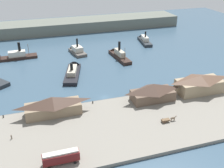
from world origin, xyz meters
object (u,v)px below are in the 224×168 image
object	(u,v)px
horse_cart	(168,119)
mooring_post_east	(93,102)
ferry_moored_west	(118,55)
ferry_near_quay	(76,50)
ferry_shed_customs_shed	(53,106)
ferry_departing_north	(12,57)
ferry_shed_central_terminal	(153,92)
mooring_post_center_west	(3,116)
ferry_outer_harbor	(144,40)
street_tram	(61,157)
ferry_approaching_west	(73,71)
pedestrian_walking_east	(11,137)
ferry_shed_west_terminal	(200,84)

from	to	relation	value
horse_cart	mooring_post_east	distance (m)	30.58
ferry_moored_west	ferry_near_quay	distance (m)	26.27
ferry_shed_customs_shed	ferry_moored_west	bearing A→B (deg)	50.53
ferry_moored_west	ferry_departing_north	xyz separation A→B (m)	(-58.68, 14.93, -0.12)
horse_cart	ferry_shed_central_terminal	bearing A→B (deg)	85.52
mooring_post_center_west	ferry_shed_customs_shed	bearing A→B (deg)	-9.52
mooring_post_east	ferry_departing_north	size ratio (longest dim) A/B	0.04
ferry_shed_central_terminal	ferry_outer_harbor	bearing A→B (deg)	68.88
street_tram	ferry_moored_west	world-z (taller)	ferry_moored_west
ferry_shed_customs_shed	ferry_approaching_west	size ratio (longest dim) A/B	0.79
ferry_moored_west	ferry_departing_north	distance (m)	60.55
mooring_post_center_west	ferry_near_quay	world-z (taller)	ferry_near_quay
ferry_shed_customs_shed	ferry_moored_west	xyz separation A→B (m)	(42.91, 52.12, -3.13)
ferry_shed_customs_shed	ferry_near_quay	distance (m)	70.21
ferry_departing_north	ferry_shed_customs_shed	bearing A→B (deg)	-76.77
pedestrian_walking_east	mooring_post_east	bearing A→B (deg)	24.90
ferry_moored_west	ferry_approaching_west	xyz separation A→B (m)	(-29.03, -14.85, -0.32)
street_tram	ferry_outer_harbor	xyz separation A→B (m)	(69.95, 101.70, -2.09)
horse_cart	ferry_departing_north	bearing A→B (deg)	122.65
street_tram	pedestrian_walking_east	world-z (taller)	street_tram
mooring_post_east	ferry_near_quay	size ratio (longest dim) A/B	0.05
ferry_shed_central_terminal	ferry_approaching_west	bearing A→B (deg)	123.54
ferry_shed_west_terminal	mooring_post_east	size ratio (longest dim) A/B	22.30
street_tram	ferry_outer_harbor	bearing A→B (deg)	55.48
ferry_shed_central_terminal	ferry_approaching_west	world-z (taller)	ferry_shed_central_terminal
ferry_shed_central_terminal	mooring_post_east	size ratio (longest dim) A/B	19.48
street_tram	ferry_approaching_west	xyz separation A→B (m)	(14.83, 64.39, -2.25)
street_tram	pedestrian_walking_east	size ratio (longest dim) A/B	6.37
ferry_shed_customs_shed	horse_cart	xyz separation A→B (m)	(38.36, -17.41, -2.66)
ferry_shed_west_terminal	ferry_outer_harbor	bearing A→B (deg)	84.55
ferry_shed_central_terminal	ferry_moored_west	distance (m)	53.84
ferry_approaching_west	mooring_post_center_west	bearing A→B (deg)	-132.90
ferry_moored_west	ferry_outer_harbor	size ratio (longest dim) A/B	1.13
ferry_shed_central_terminal	mooring_post_east	xyz separation A→B (m)	(-23.87, 4.68, -3.25)
ferry_shed_central_terminal	ferry_departing_north	size ratio (longest dim) A/B	0.73
ferry_shed_central_terminal	mooring_post_east	distance (m)	24.54
street_tram	mooring_post_center_west	bearing A→B (deg)	119.43
ferry_outer_harbor	ferry_shed_west_terminal	bearing A→B (deg)	-95.45
street_tram	mooring_post_east	world-z (taller)	street_tram
ferry_shed_west_terminal	ferry_moored_west	bearing A→B (deg)	109.58
mooring_post_center_west	ferry_approaching_west	world-z (taller)	ferry_approaching_west
ferry_shed_west_terminal	ferry_moored_west	size ratio (longest dim) A/B	0.81
mooring_post_east	ferry_near_quay	bearing A→B (deg)	85.12
ferry_shed_west_terminal	ferry_departing_north	world-z (taller)	ferry_departing_north
mooring_post_center_west	ferry_approaching_west	distance (m)	46.76
ferry_approaching_west	ferry_departing_north	world-z (taller)	ferry_departing_north
mooring_post_east	ferry_moored_west	size ratio (longest dim) A/B	0.04
ferry_approaching_west	ferry_departing_north	distance (m)	42.03
mooring_post_center_west	ferry_near_quay	size ratio (longest dim) A/B	0.05
ferry_approaching_west	ferry_outer_harbor	world-z (taller)	ferry_outer_harbor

